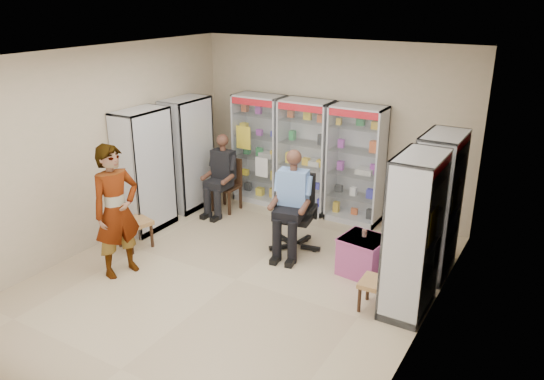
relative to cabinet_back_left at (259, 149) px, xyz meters
The scene contains 18 objects.
floor 3.18m from the cabinet_back_left, 64.54° to the right, with size 6.00×6.00×0.00m, color tan.
room_shell 3.18m from the cabinet_back_left, 64.54° to the right, with size 5.02×6.02×3.01m.
cabinet_back_left is the anchor object (origin of this frame).
cabinet_back_mid 0.95m from the cabinet_back_left, ahead, with size 0.90×0.50×2.00m, color #BABEC2.
cabinet_back_right 1.90m from the cabinet_back_left, ahead, with size 0.90×0.50×2.00m, color silver.
cabinet_right_far 3.71m from the cabinet_back_left, 17.75° to the right, with size 0.50×0.90×2.00m, color #A3A6AA.
cabinet_right_near 4.18m from the cabinet_back_left, 32.28° to the right, with size 0.50×0.90×2.00m, color silver.
cabinet_left_far 1.32m from the cabinet_back_left, 135.00° to the right, with size 0.50×0.90×2.00m, color #B5B9BD.
cabinet_left_near 2.23m from the cabinet_back_left, 114.61° to the right, with size 0.50×0.90×2.00m, color #9EA0A5.
wooden_chair 0.94m from the cabinet_back_left, 108.90° to the right, with size 0.42×0.42×0.94m, color #2F2112.
seated_customer 0.88m from the cabinet_back_left, 107.77° to the right, with size 0.44×0.60×1.34m, color black, non-canonical shape.
office_chair 2.17m from the cabinet_back_left, 43.74° to the right, with size 0.64×0.64×1.18m, color black.
seated_shopkeeper 2.18m from the cabinet_back_left, 44.69° to the right, with size 0.49×0.68×1.50m, color #669CCA, non-canonical shape.
pink_trunk 3.28m from the cabinet_back_left, 31.58° to the right, with size 0.56×0.54×0.54m, color #B3478B.
tea_glass 3.18m from the cabinet_back_left, 30.88° to the right, with size 0.07×0.07×0.10m, color #551707.
woven_stool_a 4.11m from the cabinet_back_left, 37.36° to the right, with size 0.39×0.39×0.39m, color #AA8548.
woven_stool_b 2.85m from the cabinet_back_left, 102.64° to the right, with size 0.44×0.44×0.44m, color #B17A4B.
standing_man 3.37m from the cabinet_back_left, 93.40° to the right, with size 0.68×0.45×1.87m, color #99999C.
Camera 1 is at (3.67, -5.26, 3.71)m, focal length 35.00 mm.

